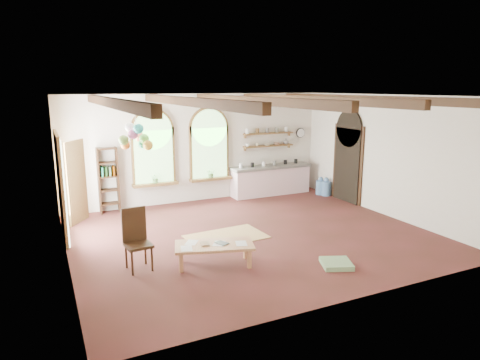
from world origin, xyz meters
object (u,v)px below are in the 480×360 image
kitchen_counter (271,180)px  balloon_cluster (136,137)px  coffee_table (214,247)px  side_chair (138,252)px

kitchen_counter → balloon_cluster: (-4.71, -2.40, 1.85)m
kitchen_counter → coffee_table: kitchen_counter is taller
side_chair → kitchen_counter: bearing=38.1°
balloon_cluster → side_chair: bearing=-103.8°
coffee_table → side_chair: size_ratio=1.40×
side_chair → balloon_cluster: (0.39, 1.61, 1.99)m
kitchen_counter → side_chair: bearing=-141.9°
coffee_table → side_chair: (-1.37, 0.44, -0.04)m
coffee_table → balloon_cluster: size_ratio=1.44×
kitchen_counter → coffee_table: 5.80m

